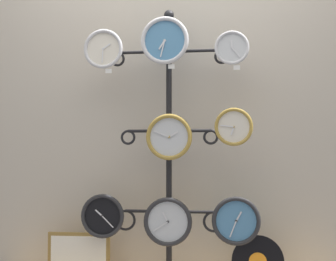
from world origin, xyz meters
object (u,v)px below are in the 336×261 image
(clock_middle_right, at_px, (234,127))
(clock_top_left, at_px, (103,49))
(clock_top_right, at_px, (232,48))
(clock_bottom_center, at_px, (168,222))
(clock_bottom_left, at_px, (103,216))
(clock_top_center, at_px, (165,41))
(picture_frame, at_px, (79,256))
(clock_middle_center, at_px, (169,137))
(vinyl_record, at_px, (258,261))
(display_stand, at_px, (169,207))
(clock_bottom_right, at_px, (236,221))

(clock_middle_right, bearing_deg, clock_top_left, -179.07)
(clock_top_right, height_order, clock_bottom_center, clock_top_right)
(clock_middle_right, relative_size, clock_bottom_left, 0.85)
(clock_top_center, bearing_deg, picture_frame, 173.65)
(clock_top_right, xyz_separation_m, clock_middle_center, (-0.39, -0.02, -0.55))
(clock_middle_right, bearing_deg, vinyl_record, 9.31)
(clock_top_left, xyz_separation_m, vinyl_record, (0.96, 0.04, -1.32))
(clock_middle_right, bearing_deg, clock_top_right, 129.45)
(clock_top_right, bearing_deg, display_stand, 168.64)
(clock_top_center, bearing_deg, clock_top_right, 2.81)
(clock_bottom_left, distance_m, clock_bottom_center, 0.41)
(clock_top_left, relative_size, clock_top_center, 0.83)
(clock_top_left, distance_m, clock_bottom_left, 1.06)
(display_stand, bearing_deg, clock_bottom_right, -13.36)
(clock_top_left, height_order, clock_top_center, clock_top_center)
(clock_middle_center, height_order, picture_frame, clock_middle_center)
(clock_bottom_left, bearing_deg, display_stand, 13.63)
(display_stand, bearing_deg, clock_middle_center, -82.57)
(clock_bottom_left, xyz_separation_m, clock_bottom_center, (0.41, -0.01, -0.03))
(clock_top_left, relative_size, clock_bottom_left, 0.92)
(clock_bottom_right, bearing_deg, clock_top_left, -179.73)
(clock_top_right, xyz_separation_m, clock_bottom_left, (-0.81, -0.02, -1.05))
(clock_bottom_left, relative_size, clock_bottom_right, 0.94)
(clock_middle_center, bearing_deg, display_stand, 97.43)
(clock_top_center, bearing_deg, vinyl_record, 3.39)
(display_stand, xyz_separation_m, clock_top_left, (-0.41, -0.10, 1.01))
(vinyl_record, bearing_deg, display_stand, 172.96)
(clock_top_center, xyz_separation_m, clock_bottom_center, (0.02, -0.00, -1.13))
(display_stand, xyz_separation_m, clock_top_center, (-0.01, -0.10, 1.05))
(clock_top_center, relative_size, picture_frame, 0.75)
(clock_top_center, height_order, clock_top_right, clock_top_center)
(clock_top_left, bearing_deg, clock_bottom_right, 0.27)
(clock_bottom_center, distance_m, vinyl_record, 0.59)
(clock_top_left, height_order, clock_middle_right, clock_top_left)
(clock_top_left, bearing_deg, clock_top_center, 0.39)
(clock_middle_right, height_order, clock_bottom_right, clock_middle_right)
(clock_bottom_right, bearing_deg, clock_bottom_left, 179.89)
(clock_top_center, bearing_deg, clock_bottom_center, -11.48)
(clock_middle_right, height_order, vinyl_record, clock_middle_right)
(clock_bottom_left, height_order, clock_bottom_center, clock_bottom_left)
(vinyl_record, bearing_deg, clock_middle_center, -176.73)
(clock_top_center, bearing_deg, clock_middle_center, 5.84)
(clock_top_left, bearing_deg, clock_bottom_left, 75.04)
(clock_top_left, height_order, clock_bottom_left, clock_top_left)
(display_stand, xyz_separation_m, picture_frame, (-0.58, -0.04, -0.32))
(clock_top_center, relative_size, vinyl_record, 0.97)
(vinyl_record, bearing_deg, picture_frame, 178.50)
(clock_top_right, xyz_separation_m, clock_middle_right, (0.01, -0.01, -0.49))
(clock_top_right, distance_m, clock_middle_center, 0.68)
(clock_middle_center, xyz_separation_m, clock_middle_right, (0.40, 0.01, 0.06))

